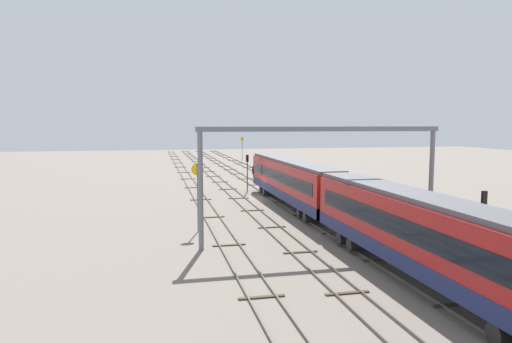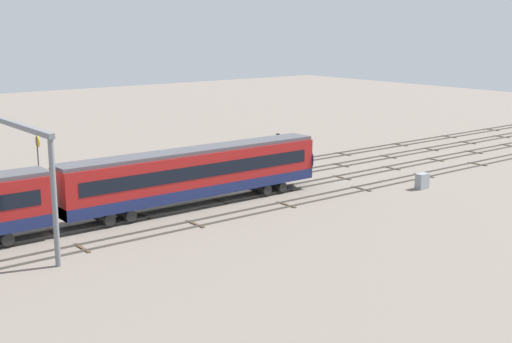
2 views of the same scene
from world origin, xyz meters
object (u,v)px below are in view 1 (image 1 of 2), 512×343
Objects in this scene: speed_sign_mid_trackside at (242,145)px; relay_cabinet at (302,177)px; speed_sign_near_foreground at (198,187)px; signal_light_trackside_approach at (247,168)px; overhead_gantry at (323,156)px; signal_light_trackside_departure at (483,215)px.

speed_sign_mid_trackside is 39.93m from relay_cabinet.
signal_light_trackside_approach is (20.43, -8.23, -0.55)m from speed_sign_near_foreground.
overhead_gantry reaches higher than signal_light_trackside_approach.
speed_sign_near_foreground is 22.03m from signal_light_trackside_approach.
speed_sign_mid_trackside reaches higher than speed_sign_near_foreground.
overhead_gantry is at bearing -179.28° from signal_light_trackside_approach.
signal_light_trackside_approach is 13.88m from relay_cabinet.
overhead_gantry is 11.16m from signal_light_trackside_departure.
signal_light_trackside_departure reaches higher than relay_cabinet.
signal_light_trackside_departure is (-81.03, -0.23, -0.76)m from speed_sign_mid_trackside.
overhead_gantry is at bearing 173.64° from speed_sign_mid_trackside.
signal_light_trackside_departure is at bearing -179.84° from speed_sign_mid_trackside.
signal_light_trackside_approach is (26.01, 0.33, -3.30)m from overhead_gantry.
overhead_gantry is 4.08× the size of signal_light_trackside_departure.
speed_sign_near_foreground is (5.58, 8.55, -2.76)m from overhead_gantry.
signal_light_trackside_departure is at bearing -126.05° from overhead_gantry.
speed_sign_near_foreground is 3.86× the size of relay_cabinet.
signal_light_trackside_approach is at bearing 0.72° from overhead_gantry.
speed_sign_near_foreground is at bearing 166.28° from speed_sign_mid_trackside.
speed_sign_near_foreground is at bearing 147.82° from relay_cabinet.
signal_light_trackside_departure is (-11.82, -17.12, -0.74)m from speed_sign_near_foreground.
overhead_gantry is 26.22m from signal_light_trackside_approach.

